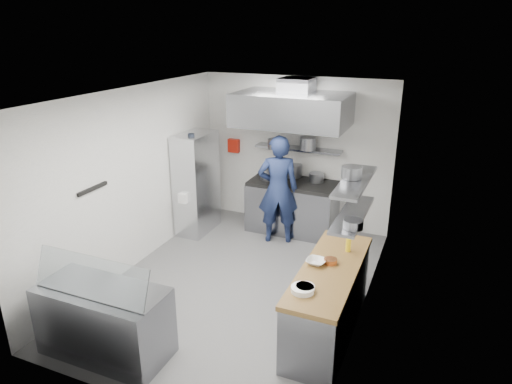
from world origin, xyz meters
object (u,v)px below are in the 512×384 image
at_px(gas_range, 292,208).
at_px(display_case, 105,321).
at_px(chef, 278,190).
at_px(wire_rack, 197,183).

height_order(gas_range, display_case, gas_range).
height_order(gas_range, chef, chef).
bearing_deg(gas_range, chef, -101.06).
distance_m(chef, display_case, 3.71).
height_order(chef, display_case, chef).
bearing_deg(gas_range, display_case, -102.36).
relative_size(gas_range, wire_rack, 0.86).
distance_m(wire_rack, display_case, 3.54).
relative_size(wire_rack, display_case, 1.23).
bearing_deg(wire_rack, display_case, -77.96).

